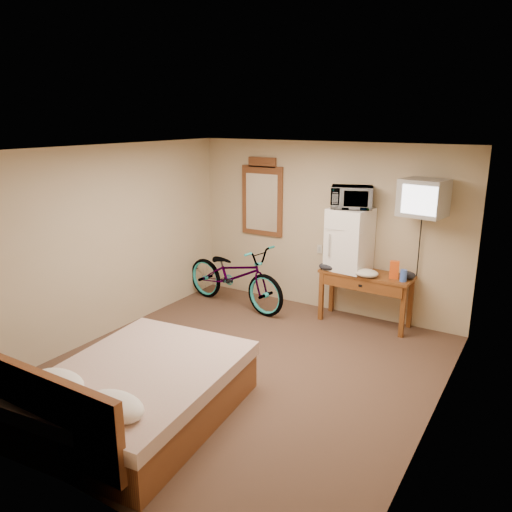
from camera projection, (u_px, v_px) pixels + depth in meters
name	position (u px, v px, depth m)	size (l,w,h in m)	color
room	(241.00, 266.00, 5.45)	(4.60, 4.64, 2.50)	#453222
desk	(365.00, 282.00, 6.90)	(1.28, 0.52, 0.75)	brown
mini_fridge	(349.00, 239.00, 6.93)	(0.59, 0.57, 0.87)	white
microwave	(352.00, 197.00, 6.78)	(0.55, 0.37, 0.31)	white
snack_bag	(394.00, 270.00, 6.62)	(0.12, 0.07, 0.24)	#EA5114
blue_cup	(403.00, 276.00, 6.51)	(0.09, 0.09, 0.16)	blue
cloth_cream	(366.00, 273.00, 6.71)	(0.34, 0.26, 0.10)	silver
cloth_dark_a	(328.00, 267.00, 7.01)	(0.26, 0.19, 0.10)	black
cloth_dark_b	(408.00, 275.00, 6.63)	(0.21, 0.17, 0.10)	black
crt_television	(424.00, 198.00, 6.24)	(0.60, 0.64, 0.47)	black
wall_mirror	(262.00, 198.00, 7.77)	(0.71, 0.04, 1.21)	brown
bicycle	(235.00, 275.00, 7.62)	(0.66, 1.89, 0.99)	black
bed	(136.00, 393.00, 4.73)	(1.75, 2.19, 0.90)	brown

